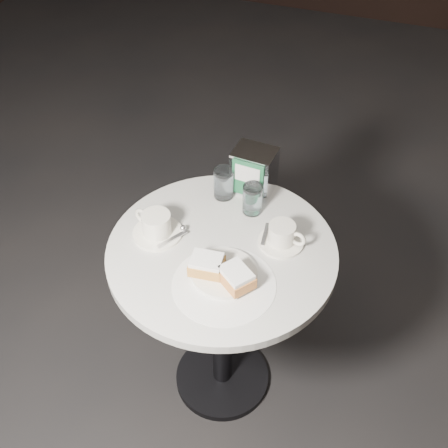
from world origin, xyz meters
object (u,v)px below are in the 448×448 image
at_px(coffee_cup_right, 282,236).
at_px(water_glass_left, 224,183).
at_px(cafe_table, 222,290).
at_px(water_glass_right, 252,199).
at_px(coffee_cup_left, 157,226).
at_px(beignet_plate, 223,272).
at_px(napkin_dispenser, 254,171).

distance_m(coffee_cup_right, water_glass_left, 0.28).
xyz_separation_m(cafe_table, coffee_cup_right, (0.16, 0.08, 0.23)).
bearing_deg(cafe_table, water_glass_right, 79.55).
bearing_deg(water_glass_right, coffee_cup_left, -140.92).
bearing_deg(coffee_cup_right, water_glass_left, 156.58).
relative_size(beignet_plate, water_glass_left, 2.13).
distance_m(beignet_plate, coffee_cup_right, 0.23).
bearing_deg(cafe_table, beignet_plate, -69.24).
relative_size(cafe_table, beignet_plate, 3.28).
distance_m(cafe_table, coffee_cup_right, 0.29).
xyz_separation_m(cafe_table, water_glass_left, (-0.08, 0.23, 0.25)).
distance_m(coffee_cup_right, napkin_dispenser, 0.27).
distance_m(water_glass_left, napkin_dispenser, 0.11).
distance_m(beignet_plate, coffee_cup_left, 0.27).
xyz_separation_m(cafe_table, napkin_dispenser, (0.01, 0.30, 0.28)).
bearing_deg(napkin_dispenser, water_glass_right, -70.19).
xyz_separation_m(coffee_cup_left, napkin_dispenser, (0.22, 0.30, 0.04)).
distance_m(coffee_cup_right, water_glass_right, 0.17).
relative_size(cafe_table, napkin_dispenser, 4.77).
bearing_deg(napkin_dispenser, coffee_cup_left, -121.15).
bearing_deg(water_glass_left, beignet_plate, -71.01).
bearing_deg(coffee_cup_left, napkin_dispenser, 70.60).
relative_size(beignet_plate, water_glass_right, 2.23).
bearing_deg(water_glass_left, coffee_cup_right, -31.96).
bearing_deg(water_glass_left, napkin_dispenser, 37.63).
distance_m(cafe_table, coffee_cup_left, 0.31).
bearing_deg(coffee_cup_left, coffee_cup_right, 29.64).
bearing_deg(coffee_cup_left, water_glass_left, 76.96).
distance_m(beignet_plate, water_glass_right, 0.30).
distance_m(coffee_cup_left, water_glass_right, 0.32).
height_order(coffee_cup_right, water_glass_left, water_glass_left).
bearing_deg(napkin_dispenser, cafe_table, -86.93).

